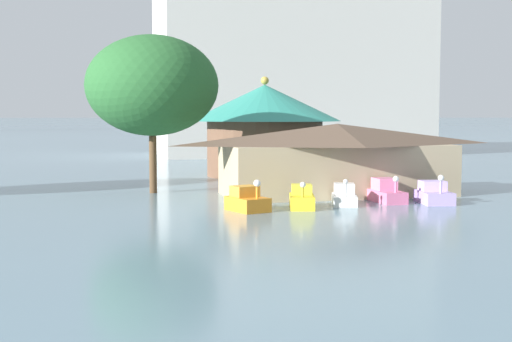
{
  "coord_description": "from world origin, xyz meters",
  "views": [
    {
      "loc": [
        -1.06,
        -8.01,
        5.33
      ],
      "look_at": [
        6.58,
        22.53,
        2.79
      ],
      "focal_mm": 49.85,
      "sensor_mm": 36.0,
      "label": 1
    }
  ],
  "objects": [
    {
      "name": "shoreline_tree_mid",
      "position": [
        3.79,
        40.04,
        7.22
      ],
      "size": [
        8.89,
        8.89,
        10.6
      ],
      "color": "brown",
      "rests_on": "ground"
    },
    {
      "name": "pedal_boat_yellow",
      "position": [
        11.16,
        30.14,
        0.53
      ],
      "size": [
        2.03,
        3.03,
        1.6
      ],
      "rotation": [
        0.0,
        0.0,
        -1.84
      ],
      "color": "yellow",
      "rests_on": "ground"
    },
    {
      "name": "boathouse",
      "position": [
        15.41,
        35.87,
        2.45
      ],
      "size": [
        15.86,
        7.09,
        4.69
      ],
      "color": "tan",
      "rests_on": "ground"
    },
    {
      "name": "pedal_boat_pink",
      "position": [
        16.97,
        31.54,
        0.57
      ],
      "size": [
        1.43,
        2.99,
        1.69
      ],
      "rotation": [
        0.0,
        0.0,
        -1.56
      ],
      "color": "pink",
      "rests_on": "ground"
    },
    {
      "name": "pedal_boat_white",
      "position": [
        14.07,
        31.02,
        0.48
      ],
      "size": [
        2.2,
        3.12,
        1.62
      ],
      "rotation": [
        0.0,
        0.0,
        -1.89
      ],
      "color": "white",
      "rests_on": "ground"
    },
    {
      "name": "green_roof_pavilion",
      "position": [
        14.52,
        51.18,
        4.45
      ],
      "size": [
        13.09,
        13.09,
        8.53
      ],
      "color": "brown",
      "rests_on": "ground"
    },
    {
      "name": "pedal_boat_orange",
      "position": [
        7.87,
        29.7,
        0.56
      ],
      "size": [
        2.29,
        2.78,
        1.81
      ],
      "rotation": [
        0.0,
        0.0,
        -1.24
      ],
      "color": "orange",
      "rests_on": "ground"
    },
    {
      "name": "pedal_boat_lavender",
      "position": [
        19.49,
        30.31,
        0.54
      ],
      "size": [
        2.1,
        3.02,
        1.81
      ],
      "rotation": [
        0.0,
        0.0,
        -1.73
      ],
      "color": "#B299D8",
      "rests_on": "ground"
    },
    {
      "name": "background_building_block",
      "position": [
        26.37,
        82.53,
        13.41
      ],
      "size": [
        35.42,
        16.3,
        26.78
      ],
      "color": "beige",
      "rests_on": "ground"
    }
  ]
}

